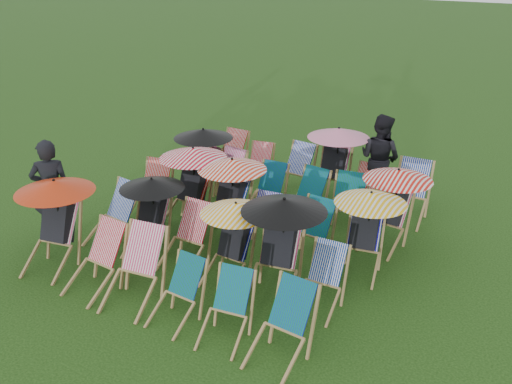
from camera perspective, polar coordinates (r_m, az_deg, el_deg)
The scene contains 33 objects.
ground at distance 9.67m, azimuth -1.13°, elevation -5.12°, with size 100.00×100.00×0.00m, color black.
deckchair_0 at distance 9.21m, azimuth -19.67°, elevation -2.94°, with size 1.19×1.30×1.41m.
deckchair_1 at distance 8.54m, azimuth -15.85°, elevation -6.56°, with size 0.68×0.92×0.96m.
deckchair_2 at distance 8.11m, azimuth -12.18°, elevation -7.57°, with size 0.81×1.03×1.03m.
deckchair_3 at distance 7.68m, azimuth -7.98°, elevation -10.00°, with size 0.58×0.79×0.83m.
deckchair_4 at distance 7.30m, azimuth -3.04°, elevation -11.67°, with size 0.68×0.86×0.85m.
deckchair_5 at distance 6.94m, azimuth 2.50°, elevation -13.33°, with size 0.67×0.90×0.93m.
deckchair_6 at distance 9.81m, azimuth -14.21°, elevation -2.27°, with size 0.74×0.97×0.98m.
deckchair_7 at distance 9.34m, azimuth -10.69°, elevation -2.17°, with size 1.04×1.12×1.24m.
deckchair_8 at distance 8.91m, azimuth -7.08°, elevation -4.52°, with size 0.63×0.88×0.95m.
deckchair_9 at distance 8.37m, azimuth -2.58°, elevation -4.91°, with size 1.04×1.08×1.23m.
deckchair_10 at distance 8.02m, azimuth 2.19°, elevation -5.37°, with size 1.21×1.32×1.44m.
deckchair_11 at distance 7.89m, azimuth 6.52°, elevation -8.78°, with size 0.61×0.82×0.86m.
deckchair_12 at distance 10.72m, azimuth -10.50°, elevation 0.24°, with size 0.78×0.98×0.95m.
deckchair_13 at distance 10.13m, azimuth -6.76°, elevation 0.73°, with size 1.19×1.24×1.41m.
deckchair_14 at distance 9.63m, azimuth -2.95°, elevation -0.47°, with size 1.16×1.22×1.38m.
deckchair_15 at distance 9.36m, azimuth 0.47°, elevation -3.19°, with size 0.64×0.84×0.86m.
deckchair_16 at distance 9.05m, azimuth 5.37°, elevation -4.06°, with size 0.66×0.88×0.92m.
deckchair_17 at distance 8.71m, azimuth 10.77°, elevation -3.92°, with size 1.08×1.18×1.29m.
deckchair_18 at distance 11.28m, azimuth -5.74°, elevation 3.06°, with size 1.16×1.23×1.37m.
deckchair_19 at distance 11.00m, azimuth -3.51°, elevation 1.37°, with size 0.77×1.00×1.01m.
deckchair_20 at distance 10.56m, azimuth 1.02°, elevation 0.15°, with size 0.64×0.86×0.90m.
deckchair_21 at distance 10.25m, azimuth 4.86°, elevation -0.59°, with size 0.72×0.93×0.94m.
deckchair_22 at distance 9.94m, azimuth 8.98°, elevation -1.45°, with size 0.81×1.01×0.98m.
deckchair_23 at distance 9.56m, azimuth 13.23°, elevation -1.45°, with size 1.12×1.18×1.33m.
deckchair_24 at distance 12.28m, azimuth -2.87°, elevation 3.67°, with size 0.65×0.91×0.97m.
deckchair_25 at distance 11.86m, azimuth 0.15°, elevation 2.63°, with size 0.69×0.86×0.84m.
deckchair_26 at distance 11.45m, azimuth 3.75°, elevation 2.15°, with size 0.71×0.94×0.97m.
deckchair_27 at distance 11.19m, azimuth 7.72°, elevation 2.94°, with size 1.20×1.29×1.42m.
deckchair_28 at distance 10.94m, azimuth 10.52°, elevation 0.34°, with size 0.59×0.79×0.82m.
deckchair_29 at distance 10.69m, azimuth 15.04°, elevation -0.05°, with size 0.75×1.00×1.03m.
person_left at distance 10.04m, azimuth -19.77°, elevation 0.13°, with size 0.65×0.42×1.77m, color black.
person_rear at distance 11.21m, azimuth 12.27°, elevation 3.31°, with size 0.85×0.66×1.74m, color black.
Camera 1 is at (4.61, -7.15, 4.60)m, focal length 40.00 mm.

